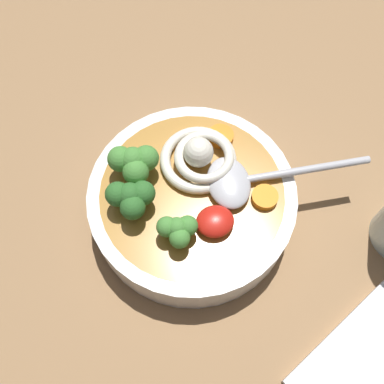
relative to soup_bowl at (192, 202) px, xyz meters
The scene contains 11 objects.
table_slab 5.75cm from the soup_bowl, 16.86° to the left, with size 134.97×134.97×4.33cm, color #936D47.
soup_bowl is the anchor object (origin of this frame).
noodle_pile 5.05cm from the soup_bowl, 62.23° to the left, with size 8.90×8.72×3.58cm.
soup_spoon 6.12cm from the soup_bowl, ahead, with size 17.40×6.31×1.60cm.
chili_sauce_dollop 5.37cm from the soup_bowl, 72.73° to the right, with size 3.76×3.38×1.69cm, color red.
broccoli_floret_right 6.71cm from the soup_bowl, 119.98° to the right, with size 3.93×3.38×3.11cm.
broccoli_floret_beside_noodles 7.81cm from the soup_bowl, behind, with size 4.83×4.16×3.82cm.
broccoli_floret_far 7.90cm from the soup_bowl, 146.06° to the left, with size 5.13×4.41×4.06cm.
carrot_slice_extra_b 7.80cm from the soup_bowl, 49.90° to the left, with size 2.81×2.81×0.78cm, color orange.
carrot_slice_rear 7.92cm from the soup_bowl, 20.68° to the right, with size 2.69×2.69×0.77cm, color orange.
folded_napkin 24.51cm from the soup_bowl, 58.35° to the right, with size 14.98×10.62×0.80cm, color white.
Camera 1 is at (-8.01, -19.84, 49.25)cm, focal length 40.50 mm.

